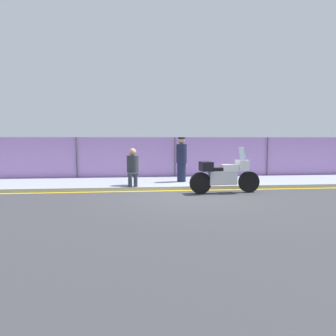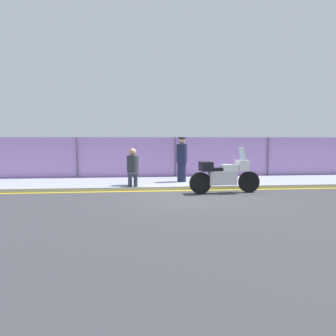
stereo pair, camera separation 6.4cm
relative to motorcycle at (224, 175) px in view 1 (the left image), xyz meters
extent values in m
plane|color=#38383D|center=(-1.13, -0.55, -0.60)|extent=(120.00, 120.00, 0.00)
cube|color=#8E93A3|center=(-1.13, 2.27, -0.54)|extent=(31.15, 3.05, 0.12)
cube|color=gold|center=(-1.13, 0.66, -0.60)|extent=(31.15, 0.18, 0.01)
cube|color=#AD7FC6|center=(-1.13, 3.89, 0.32)|extent=(29.59, 0.08, 1.84)
cylinder|color=#4C4C51|center=(-5.32, 3.79, 0.32)|extent=(0.05, 0.05, 1.84)
cylinder|color=#4C4C51|center=(-1.13, 3.79, 0.32)|extent=(0.05, 0.05, 1.84)
cylinder|color=#4C4C51|center=(3.06, 3.79, 0.32)|extent=(0.05, 0.05, 1.84)
cylinder|color=black|center=(0.85, 0.06, -0.25)|extent=(0.71, 0.19, 0.70)
cylinder|color=black|center=(-0.81, -0.06, -0.25)|extent=(0.71, 0.19, 0.70)
cube|color=silver|center=(-0.06, 0.00, -0.10)|extent=(0.93, 0.35, 0.46)
cube|color=white|center=(0.17, 0.01, 0.22)|extent=(0.54, 0.34, 0.22)
cube|color=black|center=(-0.16, -0.01, 0.18)|extent=(0.62, 0.32, 0.10)
cube|color=white|center=(0.60, 0.04, 0.30)|extent=(0.35, 0.50, 0.34)
cube|color=silver|center=(0.60, 0.04, 0.68)|extent=(0.13, 0.43, 0.42)
cube|color=black|center=(-0.62, -0.04, 0.28)|extent=(0.40, 0.53, 0.30)
cylinder|color=#191E38|center=(-1.11, 2.06, -0.12)|extent=(0.33, 0.33, 0.72)
cylinder|color=#191E38|center=(-1.11, 2.06, 0.60)|extent=(0.40, 0.40, 0.72)
sphere|color=tan|center=(-1.11, 2.06, 1.09)|extent=(0.25, 0.25, 0.25)
cylinder|color=black|center=(-1.11, 2.06, 1.20)|extent=(0.29, 0.29, 0.06)
cylinder|color=#2D3342|center=(-3.07, 0.86, -0.27)|extent=(0.13, 0.13, 0.41)
cylinder|color=#2D3342|center=(-2.88, 0.86, -0.27)|extent=(0.13, 0.13, 0.41)
cube|color=#2D3342|center=(-2.97, 1.07, -0.06)|extent=(0.36, 0.41, 0.10)
cylinder|color=#2D3338|center=(-2.97, 1.28, 0.28)|extent=(0.42, 0.42, 0.59)
sphere|color=tan|center=(-2.97, 1.28, 0.70)|extent=(0.26, 0.26, 0.26)
camera|label=1|loc=(-2.97, -10.33, 1.17)|focal=35.00mm
camera|label=2|loc=(-2.91, -10.33, 1.17)|focal=35.00mm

